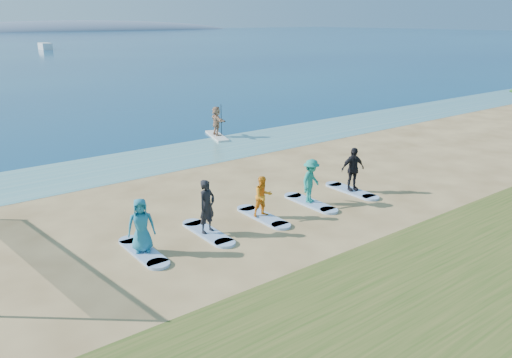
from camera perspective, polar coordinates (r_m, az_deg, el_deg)
ground at (r=18.37m, az=3.88°, el=-4.78°), size 600.00×600.00×0.00m
shallow_water at (r=26.72m, az=-11.07°, el=2.24°), size 600.00×600.00×0.00m
island_ridge at (r=330.32m, az=-19.29°, el=15.73°), size 220.00×56.00×18.00m
paddleboard at (r=31.33m, az=-4.49°, el=4.92°), size 1.54×3.07×0.12m
paddleboarder at (r=31.13m, az=-4.53°, el=6.64°), size 0.76×1.72×1.80m
boat_offshore_b at (r=131.37m, az=-22.92°, el=13.47°), size 2.46×5.62×1.53m
surfboard_0 at (r=16.30m, az=-12.77°, el=-8.11°), size 0.70×2.20×0.09m
student_0 at (r=15.93m, az=-12.99°, el=-5.16°), size 0.99×0.83×1.73m
surfboard_1 at (r=17.30m, az=-5.52°, el=-6.14°), size 0.70×2.20×0.09m
student_1 at (r=16.93m, az=-5.62°, el=-3.13°), size 0.77×0.61×1.86m
surfboard_2 at (r=18.56m, az=0.79°, el=-4.33°), size 0.70×2.20×0.09m
student_2 at (r=18.27m, az=0.80°, el=-1.99°), size 0.81×0.68×1.52m
surfboard_3 at (r=20.03m, az=6.22°, el=-2.73°), size 0.70×2.20×0.09m
student_3 at (r=19.73m, az=6.31°, el=-0.22°), size 1.29×1.01×1.76m
surfboard_4 at (r=21.67m, az=10.85°, el=-1.34°), size 0.70×2.20×0.09m
student_4 at (r=21.37m, az=11.00°, el=1.12°), size 1.17×0.70×1.86m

